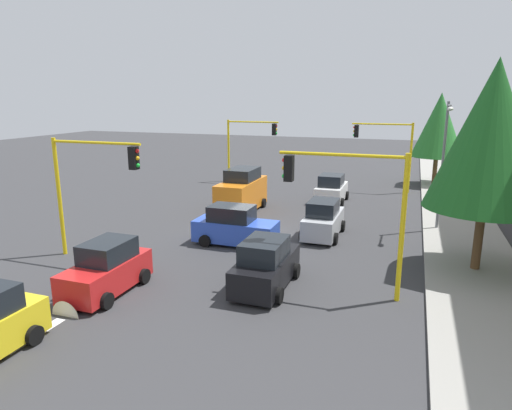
{
  "coord_description": "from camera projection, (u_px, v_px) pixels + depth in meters",
  "views": [
    {
      "loc": [
        21.83,
        7.63,
        7.2
      ],
      "look_at": [
        -1.57,
        -0.6,
        1.2
      ],
      "focal_mm": 31.32,
      "sensor_mm": 36.0,
      "label": 1
    }
  ],
  "objects": [
    {
      "name": "sidewalk_kerb",
      "position": [
        460.0,
        226.0,
        25.35
      ],
      "size": [
        80.0,
        4.0,
        0.15
      ],
      "primitive_type": "cube",
      "color": "gray",
      "rests_on": "ground"
    },
    {
      "name": "tree_roadside_near",
      "position": [
        491.0,
        135.0,
        17.6
      ],
      "size": [
        4.76,
        4.76,
        8.72
      ],
      "color": "brown",
      "rests_on": "ground"
    },
    {
      "name": "ground_plane",
      "position": [
        257.0,
        234.0,
        24.17
      ],
      "size": [
        120.0,
        120.0,
        0.0
      ],
      "primitive_type": "plane",
      "color": "#353538"
    },
    {
      "name": "car_blue",
      "position": [
        235.0,
        227.0,
        22.28
      ],
      "size": [
        1.98,
        4.15,
        1.98
      ],
      "color": "blue",
      "rests_on": "ground"
    },
    {
      "name": "lane_arrow_near",
      "position": [
        54.0,
        323.0,
        14.58
      ],
      "size": [
        2.4,
        1.1,
        1.1
      ],
      "color": "silver",
      "rests_on": "ground"
    },
    {
      "name": "car_silver",
      "position": [
        323.0,
        220.0,
        23.59
      ],
      "size": [
        3.89,
        1.93,
        1.98
      ],
      "color": "#B2B5BA",
      "rests_on": "ground"
    },
    {
      "name": "traffic_signal_far_right",
      "position": [
        249.0,
        138.0,
        37.94
      ],
      "size": [
        0.36,
        4.59,
        5.33
      ],
      "color": "yellow",
      "rests_on": "ground"
    },
    {
      "name": "tree_roadside_far",
      "position": [
        439.0,
        125.0,
        36.44
      ],
      "size": [
        4.15,
        4.15,
        7.59
      ],
      "color": "brown",
      "rests_on": "ground"
    },
    {
      "name": "street_lamp_curbside",
      "position": [
        444.0,
        153.0,
        23.49
      ],
      "size": [
        2.15,
        0.28,
        7.0
      ],
      "color": "slate",
      "rests_on": "ground"
    },
    {
      "name": "traffic_signal_near_left",
      "position": [
        350.0,
        194.0,
        15.95
      ],
      "size": [
        0.36,
        4.59,
        5.37
      ],
      "color": "yellow",
      "rests_on": "ground"
    },
    {
      "name": "traffic_signal_near_right",
      "position": [
        90.0,
        175.0,
        19.59
      ],
      "size": [
        0.36,
        4.59,
        5.46
      ],
      "color": "yellow",
      "rests_on": "ground"
    },
    {
      "name": "car_black",
      "position": [
        266.0,
        265.0,
        17.19
      ],
      "size": [
        4.02,
        2.0,
        1.98
      ],
      "color": "black",
      "rests_on": "ground"
    },
    {
      "name": "delivery_van_orange",
      "position": [
        242.0,
        192.0,
        28.72
      ],
      "size": [
        4.8,
        2.22,
        2.77
      ],
      "color": "orange",
      "rests_on": "ground"
    },
    {
      "name": "car_white",
      "position": [
        331.0,
        190.0,
        31.31
      ],
      "size": [
        3.74,
        2.08,
        1.98
      ],
      "color": "white",
      "rests_on": "ground"
    },
    {
      "name": "traffic_signal_far_left",
      "position": [
        386.0,
        143.0,
        34.29
      ],
      "size": [
        0.36,
        4.59,
        5.35
      ],
      "color": "yellow",
      "rests_on": "ground"
    },
    {
      "name": "car_red",
      "position": [
        107.0,
        269.0,
        16.79
      ],
      "size": [
        3.77,
        1.95,
        1.98
      ],
      "color": "red",
      "rests_on": "ground"
    }
  ]
}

